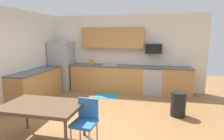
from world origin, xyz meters
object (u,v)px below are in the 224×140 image
Objects in this scene: trash_bin at (178,104)px; refrigerator at (62,65)px; dining_table at (42,108)px; oven_range at (152,80)px; kettle at (92,62)px; microwave at (154,49)px; chair_near_table at (86,119)px.

refrigerator is at bearing 156.70° from trash_bin.
trash_bin is at bearing 34.81° from dining_table.
oven_range is 1.52× the size of trash_bin.
trash_bin is (2.56, 1.78, -0.37)m from dining_table.
kettle is (-2.84, 1.83, 0.72)m from trash_bin.
dining_table is (-1.92, -3.56, 0.22)m from oven_range.
trash_bin is at bearing -70.20° from oven_range.
microwave is 3.90m from chair_near_table.
chair_near_table is (2.20, -3.41, -0.38)m from refrigerator.
dining_table is 7.00× the size of kettle.
refrigerator is 4.08m from chair_near_table.
microwave reaches higher than kettle.
refrigerator is 3.76m from dining_table.
refrigerator is 3.26× the size of microwave.
refrigerator is at bearing 122.74° from chair_near_table.
microwave is at bearing 108.82° from trash_bin.
dining_table is 3.14m from trash_bin.
refrigerator is at bearing -178.62° from oven_range.
kettle reaches higher than oven_range.
kettle reaches higher than chair_near_table.
kettle is at bearing -178.70° from microwave.
dining_table is at bearing -175.18° from chair_near_table.
refrigerator reaches higher than trash_bin.
refrigerator is 4.34m from trash_bin.
refrigerator is 8.80× the size of kettle.
microwave is 0.39× the size of dining_table.
kettle is at bearing 6.65° from refrigerator.
microwave is at bearing 90.00° from oven_range.
chair_near_table is at bearing -107.26° from microwave.
kettle reaches higher than trash_bin.
refrigerator reaches higher than dining_table.
oven_range is (3.31, 0.08, -0.42)m from refrigerator.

